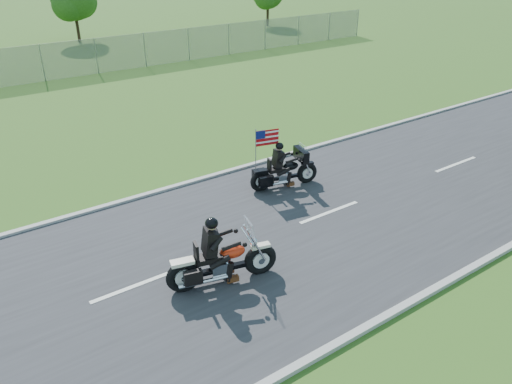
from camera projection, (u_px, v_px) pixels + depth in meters
ground at (211, 258)px, 12.62m from camera, size 420.00×420.00×0.00m
road at (211, 258)px, 12.61m from camera, size 120.00×8.00×0.04m
curb_north at (146, 195)px, 15.55m from camera, size 120.00×0.18×0.12m
curb_south at (316, 356)px, 9.64m from camera, size 120.00×0.18×0.12m
tree_fence_near at (74, 0)px, 36.20m from camera, size 3.52×3.28×4.75m
motorcycle_lead at (221, 263)px, 11.49m from camera, size 2.66×1.06×1.81m
motorcycle_follow at (284, 172)px, 15.91m from camera, size 2.32×0.99×1.95m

